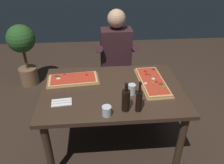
{
  "coord_description": "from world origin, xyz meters",
  "views": [
    {
      "loc": [
        -0.15,
        -1.84,
        1.96
      ],
      "look_at": [
        0.0,
        0.05,
        0.79
      ],
      "focal_mm": 35.56,
      "sensor_mm": 36.0,
      "label": 1
    }
  ],
  "objects_px": {
    "pizza_rectangular_left": "(152,82)",
    "wine_bottle_dark": "(139,100)",
    "pizza_rectangular_front": "(73,80)",
    "diner_chair": "(115,70)",
    "seated_diner": "(116,57)",
    "dining_table": "(112,97)",
    "tumbler_far_side": "(107,111)",
    "tumbler_near_camera": "(132,90)",
    "oil_bottle_amber": "(126,100)",
    "potted_plant_corner": "(23,48)"
  },
  "relations": [
    {
      "from": "diner_chair",
      "to": "seated_diner",
      "type": "bearing_deg",
      "value": -90.0
    },
    {
      "from": "pizza_rectangular_left",
      "to": "tumbler_near_camera",
      "type": "distance_m",
      "value": 0.3
    },
    {
      "from": "wine_bottle_dark",
      "to": "potted_plant_corner",
      "type": "distance_m",
      "value": 2.29
    },
    {
      "from": "oil_bottle_amber",
      "to": "dining_table",
      "type": "bearing_deg",
      "value": 104.4
    },
    {
      "from": "seated_diner",
      "to": "potted_plant_corner",
      "type": "distance_m",
      "value": 1.52
    },
    {
      "from": "oil_bottle_amber",
      "to": "diner_chair",
      "type": "xyz_separation_m",
      "value": [
        0.03,
        1.19,
        -0.36
      ]
    },
    {
      "from": "tumbler_near_camera",
      "to": "seated_diner",
      "type": "distance_m",
      "value": 0.84
    },
    {
      "from": "tumbler_far_side",
      "to": "potted_plant_corner",
      "type": "distance_m",
      "value": 2.15
    },
    {
      "from": "pizza_rectangular_front",
      "to": "potted_plant_corner",
      "type": "distance_m",
      "value": 1.5
    },
    {
      "from": "dining_table",
      "to": "tumbler_near_camera",
      "type": "distance_m",
      "value": 0.25
    },
    {
      "from": "wine_bottle_dark",
      "to": "tumbler_far_side",
      "type": "xyz_separation_m",
      "value": [
        -0.28,
        -0.04,
        -0.07
      ]
    },
    {
      "from": "wine_bottle_dark",
      "to": "tumbler_far_side",
      "type": "relative_size",
      "value": 3.3
    },
    {
      "from": "dining_table",
      "to": "seated_diner",
      "type": "xyz_separation_m",
      "value": [
        0.11,
        0.74,
        0.1
      ]
    },
    {
      "from": "pizza_rectangular_left",
      "to": "tumbler_far_side",
      "type": "relative_size",
      "value": 7.14
    },
    {
      "from": "tumbler_far_side",
      "to": "diner_chair",
      "type": "distance_m",
      "value": 1.3
    },
    {
      "from": "potted_plant_corner",
      "to": "tumbler_near_camera",
      "type": "bearing_deg",
      "value": -46.42
    },
    {
      "from": "wine_bottle_dark",
      "to": "tumbler_near_camera",
      "type": "bearing_deg",
      "value": 94.12
    },
    {
      "from": "potted_plant_corner",
      "to": "seated_diner",
      "type": "bearing_deg",
      "value": -26.06
    },
    {
      "from": "pizza_rectangular_front",
      "to": "seated_diner",
      "type": "bearing_deg",
      "value": 47.35
    },
    {
      "from": "oil_bottle_amber",
      "to": "diner_chair",
      "type": "relative_size",
      "value": 0.31
    },
    {
      "from": "pizza_rectangular_left",
      "to": "seated_diner",
      "type": "relative_size",
      "value": 0.47
    },
    {
      "from": "pizza_rectangular_left",
      "to": "oil_bottle_amber",
      "type": "distance_m",
      "value": 0.53
    },
    {
      "from": "dining_table",
      "to": "potted_plant_corner",
      "type": "distance_m",
      "value": 1.88
    },
    {
      "from": "dining_table",
      "to": "tumbler_far_side",
      "type": "relative_size",
      "value": 16.1
    },
    {
      "from": "pizza_rectangular_left",
      "to": "wine_bottle_dark",
      "type": "height_order",
      "value": "wine_bottle_dark"
    },
    {
      "from": "dining_table",
      "to": "pizza_rectangular_left",
      "type": "relative_size",
      "value": 2.26
    },
    {
      "from": "pizza_rectangular_front",
      "to": "seated_diner",
      "type": "relative_size",
      "value": 0.42
    },
    {
      "from": "pizza_rectangular_left",
      "to": "wine_bottle_dark",
      "type": "bearing_deg",
      "value": -117.86
    },
    {
      "from": "wine_bottle_dark",
      "to": "oil_bottle_amber",
      "type": "height_order",
      "value": "wine_bottle_dark"
    },
    {
      "from": "tumbler_far_side",
      "to": "diner_chair",
      "type": "xyz_separation_m",
      "value": [
        0.19,
        1.25,
        -0.29
      ]
    },
    {
      "from": "pizza_rectangular_front",
      "to": "pizza_rectangular_left",
      "type": "xyz_separation_m",
      "value": [
        0.82,
        -0.11,
        0.0
      ]
    },
    {
      "from": "tumbler_far_side",
      "to": "potted_plant_corner",
      "type": "bearing_deg",
      "value": 123.13
    },
    {
      "from": "seated_diner",
      "to": "pizza_rectangular_left",
      "type": "bearing_deg",
      "value": -65.36
    },
    {
      "from": "dining_table",
      "to": "potted_plant_corner",
      "type": "bearing_deg",
      "value": 131.75
    },
    {
      "from": "pizza_rectangular_front",
      "to": "diner_chair",
      "type": "bearing_deg",
      "value": 52.85
    },
    {
      "from": "pizza_rectangular_left",
      "to": "tumbler_far_side",
      "type": "distance_m",
      "value": 0.68
    },
    {
      "from": "oil_bottle_amber",
      "to": "seated_diner",
      "type": "relative_size",
      "value": 0.2
    },
    {
      "from": "oil_bottle_amber",
      "to": "diner_chair",
      "type": "height_order",
      "value": "oil_bottle_amber"
    },
    {
      "from": "pizza_rectangular_front",
      "to": "potted_plant_corner",
      "type": "height_order",
      "value": "potted_plant_corner"
    },
    {
      "from": "dining_table",
      "to": "pizza_rectangular_front",
      "type": "distance_m",
      "value": 0.45
    },
    {
      "from": "pizza_rectangular_left",
      "to": "diner_chair",
      "type": "bearing_deg",
      "value": 111.24
    },
    {
      "from": "pizza_rectangular_front",
      "to": "seated_diner",
      "type": "xyz_separation_m",
      "value": [
        0.51,
        0.56,
        -0.02
      ]
    },
    {
      "from": "tumbler_far_side",
      "to": "oil_bottle_amber",
      "type": "bearing_deg",
      "value": 18.72
    },
    {
      "from": "pizza_rectangular_front",
      "to": "pizza_rectangular_left",
      "type": "height_order",
      "value": "same"
    },
    {
      "from": "oil_bottle_amber",
      "to": "tumbler_far_side",
      "type": "relative_size",
      "value": 3.12
    },
    {
      "from": "dining_table",
      "to": "pizza_rectangular_left",
      "type": "xyz_separation_m",
      "value": [
        0.42,
        0.07,
        0.12
      ]
    },
    {
      "from": "wine_bottle_dark",
      "to": "tumbler_near_camera",
      "type": "relative_size",
      "value": 2.78
    },
    {
      "from": "seated_diner",
      "to": "dining_table",
      "type": "bearing_deg",
      "value": -98.71
    },
    {
      "from": "tumbler_far_side",
      "to": "tumbler_near_camera",
      "type": "bearing_deg",
      "value": 48.72
    },
    {
      "from": "oil_bottle_amber",
      "to": "potted_plant_corner",
      "type": "distance_m",
      "value": 2.21
    }
  ]
}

